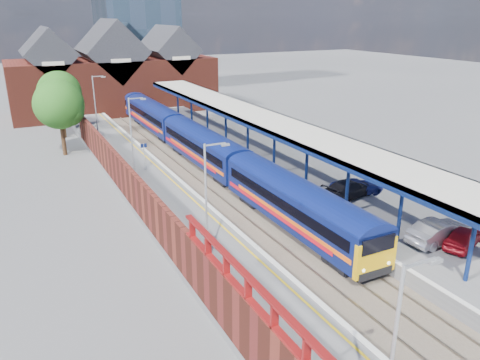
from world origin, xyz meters
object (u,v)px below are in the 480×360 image
object	(u,v)px
lamp_post_c	(133,134)
parked_car_dark	(349,189)
lamp_post_a	(396,354)
train	(176,128)
parked_car_silver	(439,231)
lamp_post_d	(96,103)
parked_car_blue	(357,187)
parked_car_red	(464,237)
platform_sign	(144,152)
lamp_post_b	(208,197)

from	to	relation	value
lamp_post_c	parked_car_dark	world-z (taller)	lamp_post_c
lamp_post_a	parked_car_dark	xyz separation A→B (m)	(13.55, 18.40, -3.30)
train	parked_car_silver	distance (m)	32.51
train	parked_car_silver	size ratio (longest dim) A/B	14.71
lamp_post_c	parked_car_dark	size ratio (longest dim) A/B	1.48
lamp_post_d	parked_car_silver	bearing A→B (deg)	-69.37
train	parked_car_blue	size ratio (longest dim) A/B	15.99
lamp_post_c	parked_car_red	world-z (taller)	lamp_post_c
parked_car_silver	parked_car_dark	world-z (taller)	parked_car_silver
parked_car_silver	parked_car_dark	xyz separation A→B (m)	(-0.07, 8.57, -0.05)
lamp_post_c	parked_car_silver	world-z (taller)	lamp_post_c
train	platform_sign	world-z (taller)	platform_sign
platform_sign	parked_car_red	bearing A→B (deg)	-60.47
lamp_post_b	train	bearing A→B (deg)	74.24
platform_sign	parked_car_silver	size ratio (longest dim) A/B	0.56
platform_sign	parked_car_red	xyz separation A→B (m)	(13.16, -23.23, -1.05)
parked_car_dark	lamp_post_b	bearing A→B (deg)	95.41
lamp_post_b	platform_sign	xyz separation A→B (m)	(1.36, 18.00, -2.30)
parked_car_red	parked_car_dark	world-z (taller)	parked_car_dark
lamp_post_a	lamp_post_d	distance (m)	46.00
parked_car_silver	parked_car_blue	size ratio (longest dim) A/B	1.09
parked_car_red	parked_car_silver	world-z (taller)	parked_car_silver
platform_sign	parked_car_blue	size ratio (longest dim) A/B	0.61
parked_car_blue	parked_car_silver	bearing A→B (deg)	-173.80
lamp_post_a	lamp_post_d	bearing A→B (deg)	90.00
parked_car_silver	parked_car_red	bearing A→B (deg)	-143.11
lamp_post_a	lamp_post_c	xyz separation A→B (m)	(0.00, 30.00, 0.00)
train	parked_car_blue	bearing A→B (deg)	-73.59
parked_car_silver	lamp_post_b	bearing A→B (deg)	69.27
lamp_post_c	train	bearing A→B (deg)	56.41
lamp_post_b	lamp_post_c	size ratio (longest dim) A/B	1.00
lamp_post_b	lamp_post_c	world-z (taller)	same
parked_car_red	train	bearing A→B (deg)	-10.70
lamp_post_c	parked_car_blue	distance (m)	18.81
lamp_post_a	parked_car_red	xyz separation A→B (m)	(14.53, 8.77, -3.35)
train	lamp_post_c	distance (m)	14.48
lamp_post_b	parked_car_red	distance (m)	15.80
lamp_post_a	train	bearing A→B (deg)	79.36
platform_sign	parked_car_dark	size ratio (longest dim) A/B	0.53
lamp_post_d	platform_sign	bearing A→B (deg)	-84.44
platform_sign	lamp_post_b	bearing A→B (deg)	-94.33
lamp_post_d	parked_car_blue	distance (m)	31.16
lamp_post_c	platform_sign	size ratio (longest dim) A/B	2.80
parked_car_silver	train	bearing A→B (deg)	6.51
parked_car_dark	lamp_post_c	bearing A→B (deg)	36.85
platform_sign	parked_car_silver	bearing A→B (deg)	-61.07
parked_car_silver	parked_car_dark	bearing A→B (deg)	-3.24
lamp_post_d	parked_car_blue	world-z (taller)	lamp_post_d
parked_car_red	parked_car_dark	distance (m)	9.68
lamp_post_d	parked_car_red	size ratio (longest dim) A/B	1.85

